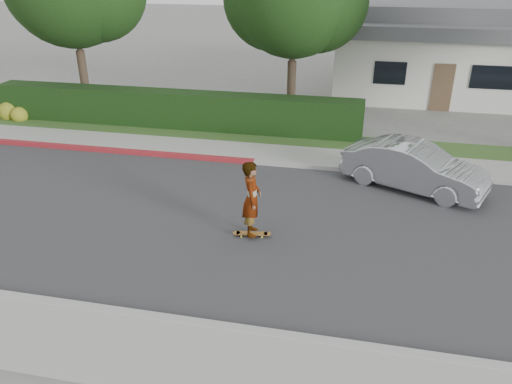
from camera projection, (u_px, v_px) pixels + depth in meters
ground at (186, 218)px, 13.36m from camera, size 120.00×120.00×0.00m
road at (186, 218)px, 13.36m from camera, size 60.00×8.00×0.01m
curb_near at (116, 313)px, 9.71m from camera, size 60.00×0.20×0.15m
sidewalk_near at (93, 345)px, 8.92m from camera, size 60.00×1.60×0.12m
curb_far at (226, 160)px, 16.95m from camera, size 60.00×0.20×0.15m
curb_red_section at (91, 149)px, 17.88m from camera, size 12.00×0.21×0.15m
sidewalk_far at (232, 151)px, 17.75m from camera, size 60.00×1.60×0.12m
planting_strip at (243, 136)px, 19.17m from camera, size 60.00×1.60×0.10m
hedge at (173, 110)px, 19.95m from camera, size 15.00×1.00×1.50m
flowering_shrub at (13, 113)px, 21.03m from camera, size 1.40×1.00×0.90m
house at (440, 48)px, 25.09m from camera, size 10.60×8.60×4.30m
skateboard at (252, 234)px, 12.44m from camera, size 0.98×0.33×0.09m
skateboarder at (252, 199)px, 12.02m from camera, size 0.56×0.76×1.91m
car_silver at (414, 167)px, 14.77m from camera, size 4.42×3.05×1.38m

